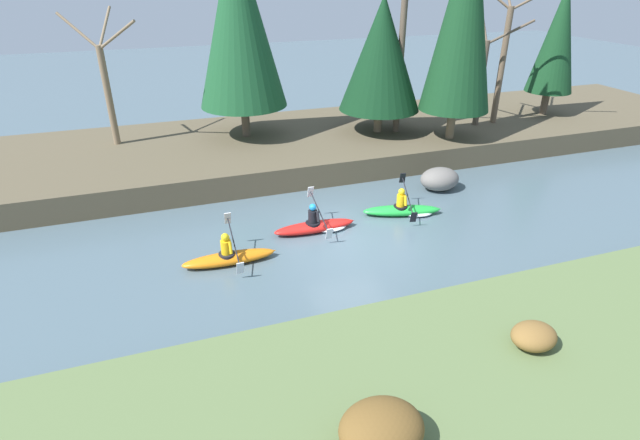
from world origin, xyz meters
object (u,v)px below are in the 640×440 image
boulder_midstream (440,179)px  kayaker_middle (318,226)px  kayaker_trailing (230,257)px  kayaker_lead (405,210)px

boulder_midstream → kayaker_middle: bearing=-162.9°
kayaker_trailing → kayaker_middle: bearing=19.7°
kayaker_middle → kayaker_lead: bearing=2.9°
kayaker_lead → kayaker_middle: same height
kayaker_trailing → boulder_midstream: 9.05m
boulder_midstream → kayaker_trailing: bearing=-162.3°
kayaker_lead → kayaker_middle: 3.27m
kayaker_middle → kayaker_trailing: bearing=-160.7°
kayaker_lead → kayaker_trailing: same height
kayaker_trailing → kayaker_lead: bearing=11.5°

